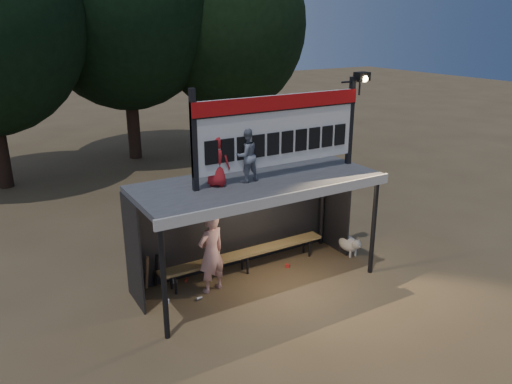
{
  "coord_description": "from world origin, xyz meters",
  "views": [
    {
      "loc": [
        -4.89,
        -8.2,
        5.32
      ],
      "look_at": [
        0.2,
        0.4,
        1.9
      ],
      "focal_mm": 35.0,
      "sensor_mm": 36.0,
      "label": 1
    }
  ],
  "objects": [
    {
      "name": "bats",
      "position": [
        -2.16,
        0.82,
        0.43
      ],
      "size": [
        0.48,
        0.33,
        0.84
      ],
      "color": "#9A7148",
      "rests_on": "ground"
    },
    {
      "name": "child_b",
      "position": [
        -0.88,
        0.05,
        2.82
      ],
      "size": [
        0.58,
        0.56,
        1.0
      ],
      "primitive_type": "imported",
      "rotation": [
        0.0,
        0.0,
        2.44
      ],
      "color": "red",
      "rests_on": "dugout_shelter"
    },
    {
      "name": "litter",
      "position": [
        -1.06,
        0.41,
        0.04
      ],
      "size": [
        3.05,
        0.99,
        0.08
      ],
      "color": "red",
      "rests_on": "ground"
    },
    {
      "name": "child_a",
      "position": [
        -0.27,
        0.0,
        2.85
      ],
      "size": [
        0.57,
        0.47,
        1.07
      ],
      "primitive_type": "imported",
      "rotation": [
        0.0,
        0.0,
        3.27
      ],
      "color": "gray",
      "rests_on": "dugout_shelter"
    },
    {
      "name": "scoreboard_assembly",
      "position": [
        0.56,
        -0.01,
        3.32
      ],
      "size": [
        4.1,
        0.27,
        1.99
      ],
      "color": "black",
      "rests_on": "dugout_shelter"
    },
    {
      "name": "dugout_shelter",
      "position": [
        0.0,
        0.24,
        1.85
      ],
      "size": [
        5.1,
        2.08,
        2.32
      ],
      "color": "#404043",
      "rests_on": "ground"
    },
    {
      "name": "tree_right",
      "position": [
        5.0,
        10.5,
        5.19
      ],
      "size": [
        6.08,
        6.08,
        8.72
      ],
      "color": "#312015",
      "rests_on": "ground"
    },
    {
      "name": "ground",
      "position": [
        0.0,
        0.0,
        0.0
      ],
      "size": [
        80.0,
        80.0,
        0.0
      ],
      "primitive_type": "plane",
      "color": "#4F3E27",
      "rests_on": "ground"
    },
    {
      "name": "bench",
      "position": [
        0.0,
        0.55,
        0.43
      ],
      "size": [
        4.0,
        0.35,
        0.48
      ],
      "color": "olive",
      "rests_on": "ground"
    },
    {
      "name": "dog",
      "position": [
        2.58,
        0.03,
        0.28
      ],
      "size": [
        0.36,
        0.81,
        0.49
      ],
      "color": "silver",
      "rests_on": "ground"
    },
    {
      "name": "player",
      "position": [
        -0.99,
        0.18,
        0.86
      ],
      "size": [
        0.71,
        0.55,
        1.73
      ],
      "primitive_type": "imported",
      "rotation": [
        0.0,
        0.0,
        3.38
      ],
      "color": "white",
      "rests_on": "ground"
    }
  ]
}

